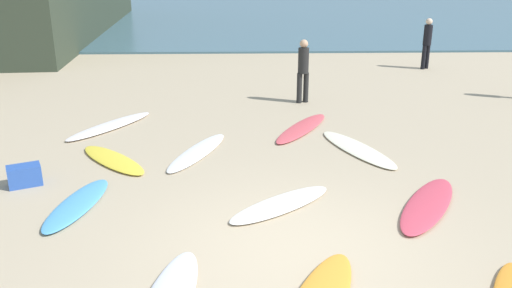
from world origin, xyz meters
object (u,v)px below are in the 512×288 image
(surfboard_3, at_px, (281,204))
(beachgoer_mid, at_px, (303,68))
(surfboard_4, at_px, (357,149))
(surfboard_10, at_px, (110,126))
(surfboard_2, at_px, (198,152))
(surfboard_0, at_px, (302,128))
(surfboard_5, at_px, (113,160))
(beachgoer_far, at_px, (427,41))
(surfboard_6, at_px, (77,204))
(surfboard_8, at_px, (428,204))
(beach_cooler, at_px, (25,176))

(surfboard_3, xyz_separation_m, beachgoer_mid, (1.04, 6.24, 0.90))
(surfboard_4, relative_size, surfboard_10, 0.96)
(surfboard_2, bearing_deg, surfboard_0, -124.88)
(surfboard_3, xyz_separation_m, surfboard_5, (-3.06, 2.01, 0.00))
(surfboard_4, height_order, beachgoer_far, beachgoer_far)
(surfboard_2, relative_size, surfboard_6, 1.21)
(surfboard_5, relative_size, surfboard_8, 0.89)
(surfboard_6, bearing_deg, beach_cooler, -27.33)
(surfboard_4, distance_m, beach_cooler, 6.25)
(surfboard_3, height_order, surfboard_4, surfboard_3)
(surfboard_2, bearing_deg, beachgoer_mid, -101.55)
(surfboard_8, distance_m, beachgoer_far, 11.27)
(surfboard_0, height_order, surfboard_5, surfboard_5)
(surfboard_6, relative_size, beach_cooler, 3.64)
(surfboard_0, distance_m, beachgoer_far, 8.42)
(surfboard_6, xyz_separation_m, surfboard_8, (5.48, -0.17, -0.00))
(surfboard_3, relative_size, surfboard_8, 0.88)
(surfboard_2, bearing_deg, surfboard_6, 75.60)
(surfboard_0, height_order, surfboard_6, surfboard_6)
(surfboard_0, relative_size, surfboard_4, 1.01)
(surfboard_0, distance_m, surfboard_6, 5.49)
(surfboard_0, xyz_separation_m, surfboard_5, (-3.83, -1.87, 0.00))
(surfboard_0, distance_m, surfboard_10, 4.37)
(surfboard_3, bearing_deg, surfboard_8, -131.19)
(surfboard_0, bearing_deg, beachgoer_far, 82.69)
(surfboard_6, bearing_deg, beachgoer_mid, -114.09)
(surfboard_5, bearing_deg, surfboard_4, -35.49)
(surfboard_2, height_order, surfboard_4, surfboard_2)
(surfboard_4, distance_m, surfboard_8, 2.65)
(beach_cooler, bearing_deg, beachgoer_far, 43.65)
(surfboard_6, relative_size, beachgoer_mid, 1.17)
(surfboard_0, height_order, surfboard_4, surfboard_0)
(surfboard_4, relative_size, beach_cooler, 4.55)
(surfboard_5, bearing_deg, surfboard_0, -15.14)
(surfboard_8, relative_size, beachgoer_mid, 1.38)
(surfboard_4, relative_size, surfboard_6, 1.25)
(surfboard_6, xyz_separation_m, surfboard_10, (-0.41, 4.08, 0.00))
(surfboard_3, distance_m, surfboard_5, 3.67)
(surfboard_3, height_order, surfboard_8, surfboard_8)
(beachgoer_far, relative_size, beach_cooler, 3.20)
(surfboard_2, height_order, surfboard_10, surfboard_10)
(surfboard_2, relative_size, beachgoer_mid, 1.41)
(beachgoer_mid, bearing_deg, surfboard_5, 22.19)
(surfboard_6, xyz_separation_m, beach_cooler, (-1.12, 0.87, 0.13))
(surfboard_3, relative_size, beachgoer_far, 1.17)
(surfboard_10, bearing_deg, beachgoer_far, 67.12)
(surfboard_3, xyz_separation_m, surfboard_8, (2.30, -0.09, 0.01))
(surfboard_10, bearing_deg, surfboard_5, -43.25)
(surfboard_6, distance_m, surfboard_8, 5.49)
(surfboard_8, distance_m, beachgoer_mid, 6.51)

